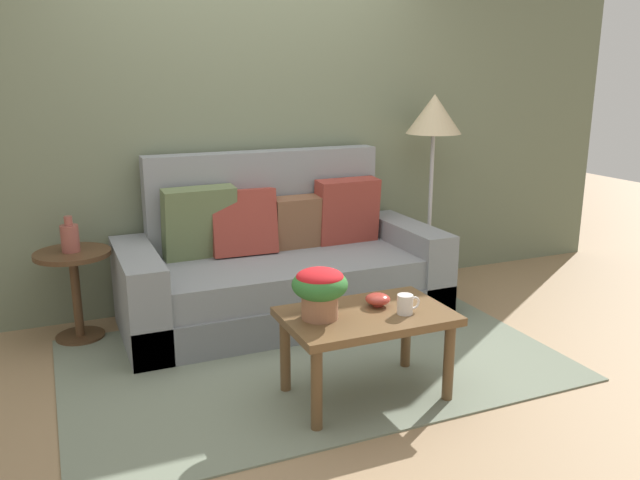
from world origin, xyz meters
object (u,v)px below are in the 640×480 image
object	(u,v)px
couch	(280,268)
table_vase	(70,237)
snack_bowl	(378,299)
coffee_table	(366,326)
coffee_mug	(406,304)
floor_lamp	(434,126)
potted_plant	(320,287)
side_table	(75,279)

from	to	relation	value
couch	table_vase	distance (m)	1.35
snack_bowl	table_vase	size ratio (longest dim) A/B	0.58
coffee_table	coffee_mug	size ratio (longest dim) A/B	6.70
floor_lamp	potted_plant	size ratio (longest dim) A/B	5.37
coffee_table	side_table	xyz separation A→B (m)	(-1.32, 1.38, 0.00)
floor_lamp	potted_plant	distance (m)	2.12
coffee_table	table_vase	size ratio (longest dim) A/B	3.81
side_table	table_vase	size ratio (longest dim) A/B	2.58
floor_lamp	coffee_table	bearing A→B (deg)	-132.19
coffee_table	floor_lamp	world-z (taller)	floor_lamp
side_table	snack_bowl	bearing A→B (deg)	-42.99
coffee_mug	coffee_table	bearing A→B (deg)	152.41
snack_bowl	couch	bearing A→B (deg)	95.16
floor_lamp	potted_plant	world-z (taller)	floor_lamp
side_table	potted_plant	distance (m)	1.74
side_table	coffee_mug	xyz separation A→B (m)	(1.49, -1.47, 0.12)
couch	side_table	size ratio (longest dim) A/B	3.73
couch	coffee_table	bearing A→B (deg)	-89.42
couch	floor_lamp	xyz separation A→B (m)	(1.27, 0.13, 0.91)
couch	potted_plant	bearing A→B (deg)	-100.76
potted_plant	coffee_table	bearing A→B (deg)	-5.78
floor_lamp	potted_plant	xyz separation A→B (m)	(-1.50, -1.36, -0.63)
side_table	snack_bowl	xyz separation A→B (m)	(1.41, -1.32, 0.10)
coffee_mug	table_vase	bearing A→B (deg)	135.48
table_vase	couch	bearing A→B (deg)	-5.28
couch	coffee_mug	size ratio (longest dim) A/B	16.95
coffee_table	coffee_mug	distance (m)	0.23
coffee_table	snack_bowl	xyz separation A→B (m)	(0.10, 0.06, 0.11)
side_table	floor_lamp	size ratio (longest dim) A/B	0.39
snack_bowl	coffee_mug	bearing A→B (deg)	-63.08
floor_lamp	coffee_mug	bearing A→B (deg)	-126.31
side_table	floor_lamp	xyz separation A→B (m)	(2.57, 0.01, 0.86)
side_table	floor_lamp	world-z (taller)	floor_lamp
floor_lamp	table_vase	size ratio (longest dim) A/B	6.69
side_table	table_vase	xyz separation A→B (m)	(-0.00, 0.00, 0.27)
couch	coffee_table	size ratio (longest dim) A/B	2.53
side_table	couch	bearing A→B (deg)	-5.27
coffee_table	side_table	distance (m)	1.91
couch	floor_lamp	distance (m)	1.57
potted_plant	coffee_mug	bearing A→B (deg)	-15.33
snack_bowl	table_vase	world-z (taller)	table_vase
table_vase	side_table	bearing A→B (deg)	-9.52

